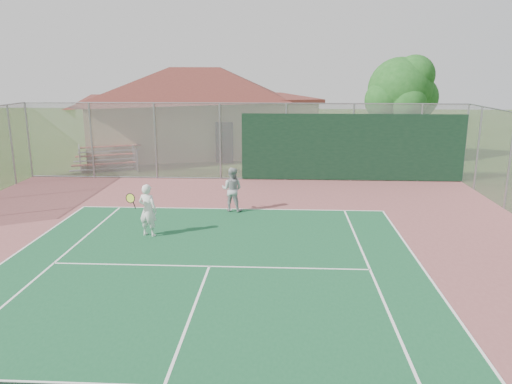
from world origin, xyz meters
The scene contains 7 objects.
back_fence centered at (2.11, 16.98, 1.67)m, with size 20.08×0.11×3.53m.
side_fence_right centered at (10.00, 12.50, 1.75)m, with size 0.08×9.00×3.50m.
clubhouse centered at (-3.42, 25.42, 3.07)m, with size 16.08×12.91×6.06m.
bleachers centered at (-7.10, 19.10, 0.60)m, with size 3.67×2.86×1.13m.
tree centered at (8.28, 22.37, 3.78)m, with size 4.12×3.90×5.74m.
player_white_front centered at (-2.21, 8.75, 0.82)m, with size 0.92×0.65×1.62m.
player_grey_back centered at (0.07, 11.64, 0.79)m, with size 0.87×0.73×1.58m.
Camera 1 is at (1.85, -5.56, 4.97)m, focal length 35.00 mm.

